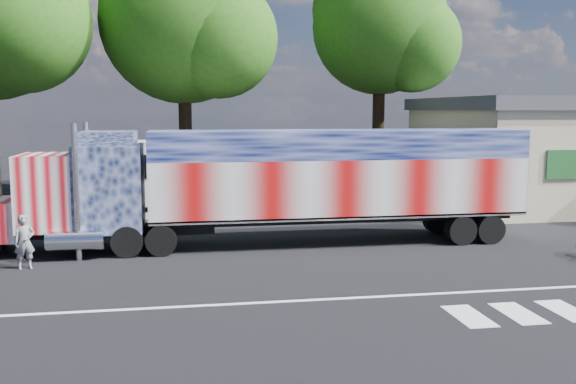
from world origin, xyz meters
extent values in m
plane|color=black|center=(0.00, 0.00, 0.00)|extent=(100.00, 100.00, 0.00)
cube|color=silver|center=(0.00, -3.00, 0.01)|extent=(30.00, 0.15, 0.01)
cube|color=silver|center=(2.80, -4.80, 0.01)|extent=(0.70, 1.60, 0.01)
cube|color=silver|center=(4.00, -4.80, 0.01)|extent=(0.70, 1.60, 0.01)
cube|color=silver|center=(5.20, -4.80, 0.01)|extent=(0.70, 1.60, 0.01)
cube|color=black|center=(-6.76, 3.60, 0.67)|extent=(8.63, 0.96, 0.29)
cube|color=#DC7D84|center=(-7.72, 3.60, 2.01)|extent=(1.73, 2.40, 2.40)
cube|color=black|center=(-8.54, 3.60, 2.44)|extent=(0.06, 2.01, 0.86)
cube|color=#49547C|center=(-5.81, 3.60, 2.11)|extent=(2.11, 2.40, 2.78)
cube|color=#49547C|center=(-5.81, 3.60, 3.69)|extent=(1.73, 2.30, 0.48)
cylinder|color=silver|center=(-6.67, 4.87, 2.11)|extent=(0.19, 0.19, 4.22)
cylinder|color=silver|center=(-6.67, 2.34, 2.11)|extent=(0.19, 0.19, 4.22)
cylinder|color=silver|center=(-6.76, 4.85, 0.62)|extent=(1.73, 0.63, 0.63)
cylinder|color=silver|center=(-6.76, 2.36, 0.62)|extent=(1.73, 0.63, 0.63)
cylinder|color=black|center=(-9.54, 4.66, 0.53)|extent=(1.05, 0.34, 1.05)
cylinder|color=black|center=(-5.23, 2.60, 0.50)|extent=(1.00, 0.53, 1.00)
cylinder|color=black|center=(-5.23, 4.61, 0.50)|extent=(1.00, 0.53, 1.00)
cylinder|color=black|center=(-4.18, 2.60, 0.50)|extent=(1.00, 0.53, 1.00)
cylinder|color=black|center=(-4.18, 4.61, 0.50)|extent=(1.00, 0.53, 1.00)
cube|color=black|center=(1.86, 3.60, 0.91)|extent=(12.46, 1.05, 0.29)
cube|color=#D57777|center=(1.86, 3.60, 2.01)|extent=(12.84, 2.49, 1.92)
cube|color=#424D8A|center=(1.86, 3.60, 3.45)|extent=(12.84, 2.49, 0.96)
cube|color=silver|center=(1.86, 3.60, 1.05)|extent=(12.84, 2.49, 0.12)
cube|color=silver|center=(8.30, 3.60, 2.49)|extent=(0.04, 2.40, 2.78)
cylinder|color=black|center=(5.98, 2.60, 0.50)|extent=(1.00, 0.53, 1.00)
cylinder|color=black|center=(5.98, 4.61, 0.50)|extent=(1.00, 0.53, 1.00)
cylinder|color=black|center=(7.04, 2.60, 0.50)|extent=(1.00, 0.53, 1.00)
cylinder|color=black|center=(7.04, 4.61, 0.50)|extent=(1.00, 0.53, 1.00)
cube|color=silver|center=(-1.27, 10.80, 1.63)|extent=(11.20, 2.43, 3.27)
cube|color=black|center=(-1.27, 10.80, 2.24)|extent=(10.83, 2.48, 1.03)
cube|color=black|center=(-1.27, 10.80, 0.42)|extent=(11.20, 2.43, 0.23)
cube|color=black|center=(-6.87, 10.80, 1.77)|extent=(0.06, 2.15, 1.31)
cylinder|color=black|center=(-5.47, 9.63, 0.47)|extent=(0.93, 0.28, 0.93)
cylinder|color=black|center=(-5.47, 11.96, 0.47)|extent=(0.93, 0.28, 0.93)
cylinder|color=black|center=(1.53, 9.63, 0.47)|extent=(0.93, 0.28, 0.93)
cylinder|color=black|center=(1.53, 11.96, 0.47)|extent=(0.93, 0.28, 0.93)
cylinder|color=black|center=(2.37, 9.63, 0.47)|extent=(0.93, 0.28, 0.93)
cylinder|color=black|center=(2.37, 11.96, 0.47)|extent=(0.93, 0.28, 0.93)
cube|color=#1E5926|center=(12.00, 5.96, 2.40)|extent=(1.60, 0.08, 1.20)
imported|color=slate|center=(-8.06, 1.50, 0.80)|extent=(0.68, 0.56, 1.60)
cylinder|color=black|center=(7.99, 18.30, 3.74)|extent=(0.70, 0.70, 7.49)
sphere|color=#2A5D15|center=(7.99, 18.30, 9.36)|extent=(7.75, 7.75, 7.75)
sphere|color=#2A5D15|center=(9.54, 17.14, 8.29)|extent=(5.43, 5.43, 5.43)
sphere|color=#2A5D15|center=(6.83, 19.47, 10.43)|extent=(5.04, 5.04, 5.04)
cylinder|color=black|center=(-3.16, 17.34, 3.73)|extent=(0.70, 0.70, 7.47)
sphere|color=#2A5D15|center=(-3.16, 17.34, 9.33)|extent=(8.81, 8.81, 8.81)
sphere|color=#2A5D15|center=(-1.40, 16.02, 8.27)|extent=(6.17, 6.17, 6.17)
sphere|color=#2A5D15|center=(-4.48, 18.66, 10.40)|extent=(5.73, 5.73, 5.73)
sphere|color=#2A5D15|center=(-10.86, 14.86, 8.77)|extent=(6.79, 6.79, 6.79)
camera|label=1|loc=(-3.59, -17.87, 4.62)|focal=40.00mm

